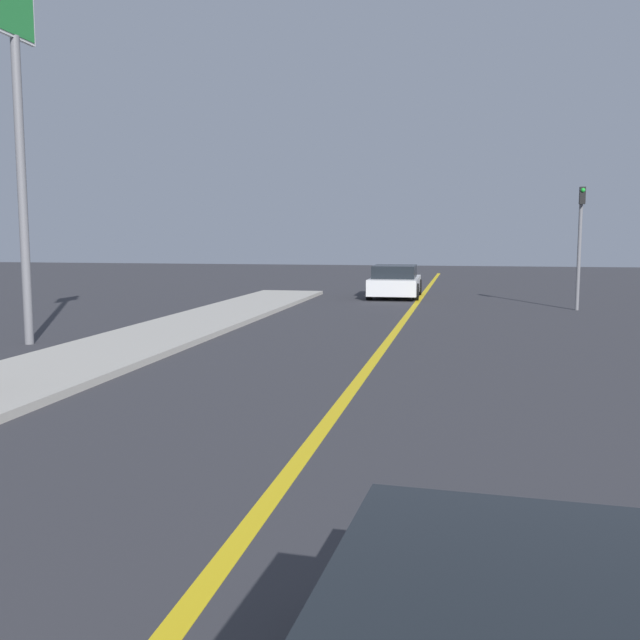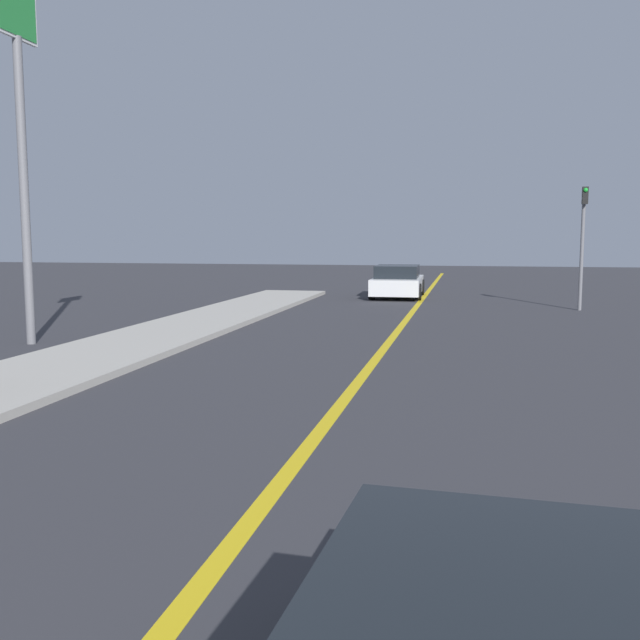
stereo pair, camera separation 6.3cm
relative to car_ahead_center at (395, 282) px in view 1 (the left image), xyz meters
The scene contains 5 objects.
road_center_line 11.29m from the car_ahead_center, 84.76° to the right, with size 0.20×60.00×0.01m.
sidewalk_left 14.83m from the car_ahead_center, 107.29° to the right, with size 2.58×30.15×0.13m.
car_ahead_center is the anchor object (origin of this frame).
traffic_light 7.63m from the car_ahead_center, 30.80° to the right, with size 0.18×0.40×3.99m.
roadside_sign 16.31m from the car_ahead_center, 116.12° to the right, with size 0.20×1.40×7.75m.
Camera 1 is at (1.74, 0.93, 2.43)m, focal length 40.00 mm.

